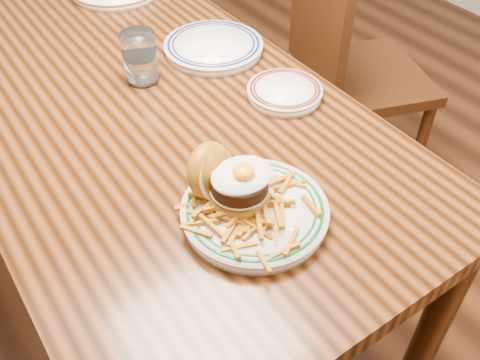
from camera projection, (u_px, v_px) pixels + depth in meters
floor at (166, 277)px, 1.83m from camera, size 6.00×6.00×0.00m
table at (142, 123)px, 1.37m from camera, size 0.85×1.60×0.75m
chair_right at (345, 68)px, 1.88m from camera, size 0.55×0.55×0.92m
main_plate at (247, 201)px, 0.99m from camera, size 0.28×0.30×0.13m
side_plate at (285, 91)px, 1.29m from camera, size 0.18×0.18×0.03m
rear_plate at (214, 46)px, 1.45m from camera, size 0.27×0.27×0.03m
water_glass at (141, 60)px, 1.32m from camera, size 0.09×0.09×0.13m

